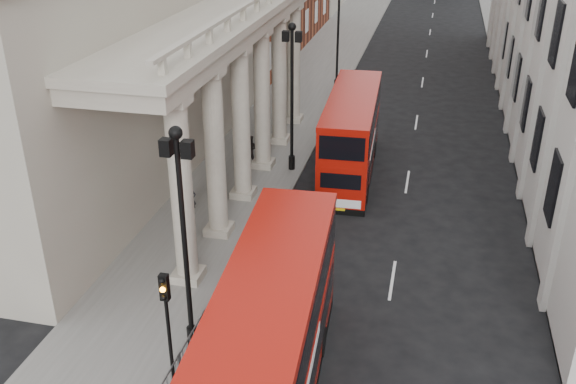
% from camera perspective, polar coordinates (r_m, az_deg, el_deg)
% --- Properties ---
extents(sidewalk_west, '(6.00, 140.00, 0.12)m').
position_cam_1_polar(sidewalk_west, '(46.56, 0.17, 7.14)').
color(sidewalk_west, slate).
rests_on(sidewalk_west, ground).
extents(sidewalk_east, '(3.00, 140.00, 0.12)m').
position_cam_1_polar(sidewalk_east, '(46.00, 20.72, 5.18)').
color(sidewalk_east, slate).
rests_on(sidewalk_east, ground).
extents(kerb, '(0.20, 140.00, 0.14)m').
position_cam_1_polar(kerb, '(46.02, 3.78, 6.87)').
color(kerb, slate).
rests_on(kerb, ground).
extents(portico_building, '(9.00, 28.00, 12.00)m').
position_cam_1_polar(portico_building, '(36.62, -15.93, 10.62)').
color(portico_building, '#A39988').
rests_on(portico_building, ground).
extents(lamp_post_south, '(1.05, 0.44, 8.32)m').
position_cam_1_polar(lamp_post_south, '(21.13, -9.29, -3.22)').
color(lamp_post_south, black).
rests_on(lamp_post_south, sidewalk_west).
extents(lamp_post_mid, '(1.05, 0.44, 8.32)m').
position_cam_1_polar(lamp_post_mid, '(35.28, 0.35, 9.20)').
color(lamp_post_mid, black).
rests_on(lamp_post_mid, sidewalk_west).
extents(lamp_post_north, '(1.05, 0.44, 8.32)m').
position_cam_1_polar(lamp_post_north, '(50.55, 4.49, 14.29)').
color(lamp_post_north, black).
rests_on(lamp_post_north, sidewalk_west).
extents(traffic_light, '(0.28, 0.33, 4.30)m').
position_cam_1_polar(traffic_light, '(20.51, -10.75, -10.34)').
color(traffic_light, black).
rests_on(traffic_light, sidewalk_west).
extents(crowd_barriers, '(0.50, 18.75, 1.10)m').
position_cam_1_polar(crowd_barriers, '(22.14, -9.59, -15.14)').
color(crowd_barriers, gray).
rests_on(crowd_barriers, sidewalk_west).
extents(bus_near, '(3.39, 11.47, 4.89)m').
position_cam_1_polar(bus_near, '(19.94, -1.54, -12.99)').
color(bus_near, '#A61007').
rests_on(bus_near, ground).
extents(bus_far, '(3.01, 10.68, 4.57)m').
position_cam_1_polar(bus_far, '(36.02, 5.65, 5.19)').
color(bus_far, '#A51007').
rests_on(bus_far, ground).
extents(pedestrian_a, '(0.67, 0.62, 1.54)m').
position_cam_1_polar(pedestrian_a, '(32.01, -8.66, -0.69)').
color(pedestrian_a, black).
rests_on(pedestrian_a, sidewalk_west).
extents(pedestrian_b, '(0.88, 0.71, 1.72)m').
position_cam_1_polar(pedestrian_b, '(37.48, -3.40, 3.81)').
color(pedestrian_b, black).
rests_on(pedestrian_b, sidewalk_west).
extents(pedestrian_c, '(0.88, 0.65, 1.65)m').
position_cam_1_polar(pedestrian_c, '(34.37, -6.14, 1.52)').
color(pedestrian_c, black).
rests_on(pedestrian_c, sidewalk_west).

